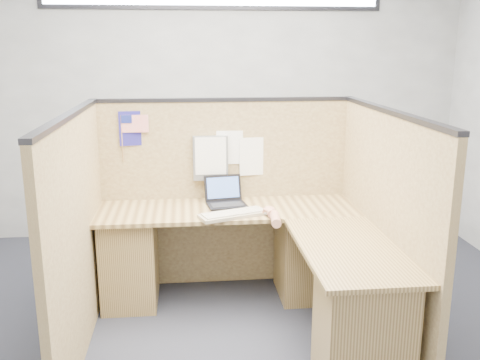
{
  "coord_description": "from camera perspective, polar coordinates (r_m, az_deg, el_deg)",
  "views": [
    {
      "loc": [
        -0.31,
        -3.17,
        1.92
      ],
      "look_at": [
        0.07,
        0.5,
        0.99
      ],
      "focal_mm": 40.0,
      "sensor_mm": 36.0,
      "label": 1
    }
  ],
  "objects": [
    {
      "name": "keyboard",
      "position": [
        3.84,
        -0.75,
        -3.67
      ],
      "size": [
        0.52,
        0.32,
        0.03
      ],
      "rotation": [
        0.0,
        0.0,
        0.34
      ],
      "color": "#9F937B",
      "rests_on": "l_desk"
    },
    {
      "name": "wall_front",
      "position": [
        1.1,
        11.4,
        -14.35
      ],
      "size": [
        5.0,
        0.0,
        5.0
      ],
      "primitive_type": "plane",
      "rotation": [
        -1.57,
        0.0,
        0.0
      ],
      "color": "gray",
      "rests_on": "floor"
    },
    {
      "name": "file_holder",
      "position": [
        4.2,
        -3.16,
        2.37
      ],
      "size": [
        0.27,
        0.05,
        0.35
      ],
      "color": "slate",
      "rests_on": "cubicle_partitions"
    },
    {
      "name": "cubicle_partitions",
      "position": [
        3.79,
        -0.99,
        -3.59
      ],
      "size": [
        2.06,
        1.83,
        1.53
      ],
      "color": "brown",
      "rests_on": "floor"
    },
    {
      "name": "wall_back",
      "position": [
        5.45,
        -2.7,
        8.62
      ],
      "size": [
        5.0,
        0.0,
        5.0
      ],
      "primitive_type": "plane",
      "rotation": [
        1.57,
        0.0,
        0.0
      ],
      "color": "gray",
      "rests_on": "floor"
    },
    {
      "name": "american_flag",
      "position": [
        4.19,
        -11.48,
        5.72
      ],
      "size": [
        0.21,
        0.01,
        0.36
      ],
      "color": "olive",
      "rests_on": "cubicle_partitions"
    },
    {
      "name": "blue_poster",
      "position": [
        4.2,
        -11.43,
        5.41
      ],
      "size": [
        0.2,
        0.03,
        0.27
      ],
      "primitive_type": "cube",
      "rotation": [
        0.0,
        0.0,
        0.12
      ],
      "color": "navy",
      "rests_on": "cubicle_partitions"
    },
    {
      "name": "floor",
      "position": [
        3.72,
        -0.34,
        -16.97
      ],
      "size": [
        5.0,
        5.0,
        0.0
      ],
      "primitive_type": "plane",
      "color": "black",
      "rests_on": "ground"
    },
    {
      "name": "paper_left",
      "position": [
        4.23,
        -1.12,
        3.48
      ],
      "size": [
        0.21,
        0.01,
        0.27
      ],
      "primitive_type": "cube",
      "rotation": [
        0.0,
        0.0,
        -0.03
      ],
      "color": "white",
      "rests_on": "cubicle_partitions"
    },
    {
      "name": "hand_forearm",
      "position": [
        3.75,
        3.59,
        -3.85
      ],
      "size": [
        0.1,
        0.35,
        0.07
      ],
      "color": "tan",
      "rests_on": "l_desk"
    },
    {
      "name": "laptop",
      "position": [
        4.13,
        -1.47,
        -1.89
      ],
      "size": [
        0.32,
        0.32,
        0.21
      ],
      "rotation": [
        0.0,
        0.0,
        0.15
      ],
      "color": "black",
      "rests_on": "l_desk"
    },
    {
      "name": "l_desk",
      "position": [
        3.81,
        2.01,
        -9.53
      ],
      "size": [
        1.95,
        1.75,
        0.73
      ],
      "color": "brown",
      "rests_on": "floor"
    },
    {
      "name": "mouse",
      "position": [
        3.87,
        3.15,
        -3.48
      ],
      "size": [
        0.1,
        0.06,
        0.04
      ],
      "primitive_type": "ellipsoid",
      "rotation": [
        0.0,
        0.0,
        0.0
      ],
      "color": "#B5B5BA",
      "rests_on": "l_desk"
    },
    {
      "name": "paper_right",
      "position": [
        4.26,
        1.54,
        2.53
      ],
      "size": [
        0.24,
        0.03,
        0.3
      ],
      "primitive_type": "cube",
      "rotation": [
        0.0,
        0.0,
        0.11
      ],
      "color": "white",
      "rests_on": "cubicle_partitions"
    }
  ]
}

